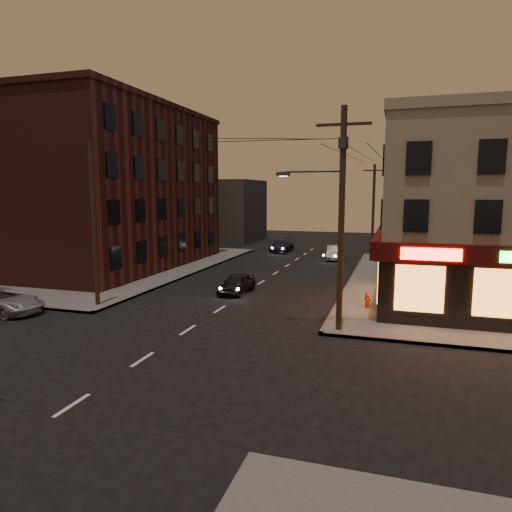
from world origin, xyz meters
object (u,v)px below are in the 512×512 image
at_px(suv_cross, 2,301).
at_px(sedan_near, 237,283).
at_px(sedan_mid, 334,253).
at_px(sedan_far, 282,246).
at_px(fire_hydrant, 368,300).

bearing_deg(suv_cross, sedan_near, -46.07).
bearing_deg(suv_cross, sedan_mid, -24.76).
bearing_deg(sedan_far, sedan_near, -81.69).
height_order(sedan_near, fire_hydrant, sedan_near).
bearing_deg(sedan_far, fire_hydrant, -63.05).
bearing_deg(sedan_near, fire_hydrant, -8.76).
height_order(sedan_far, fire_hydrant, sedan_far).
height_order(sedan_near, sedan_mid, sedan_mid).
bearing_deg(suv_cross, fire_hydrant, -65.99).
height_order(sedan_mid, sedan_far, sedan_mid).
distance_m(suv_cross, sedan_far, 30.34).
bearing_deg(fire_hydrant, sedan_far, 114.89).
height_order(sedan_mid, fire_hydrant, sedan_mid).
height_order(suv_cross, sedan_mid, sedan_mid).
relative_size(suv_cross, fire_hydrant, 5.77).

